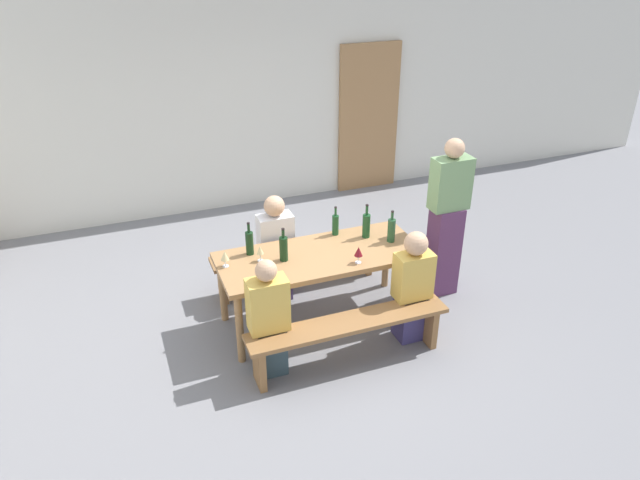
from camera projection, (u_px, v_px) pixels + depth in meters
name	position (u px, v px, depth m)	size (l,w,h in m)	color
ground_plane	(320.00, 319.00, 5.95)	(24.00, 24.00, 0.00)	slate
back_wall	(236.00, 89.00, 7.74)	(14.00, 0.20, 3.20)	silver
wooden_door	(369.00, 119.00, 8.47)	(0.90, 0.06, 2.10)	#9E7247
tasting_table	(320.00, 261.00, 5.63)	(1.94, 0.81, 0.75)	#9E7247
bench_near	(349.00, 330.00, 5.20)	(1.84, 0.30, 0.45)	olive
bench_far	(297.00, 256.00, 6.36)	(1.84, 0.30, 0.45)	olive
wine_bottle_0	(335.00, 224.00, 5.90)	(0.07, 0.07, 0.30)	#194723
wine_bottle_1	(391.00, 230.00, 5.76)	(0.08, 0.08, 0.33)	#234C2D
wine_bottle_2	(250.00, 242.00, 5.54)	(0.07, 0.07, 0.33)	#143319
wine_bottle_3	(366.00, 225.00, 5.84)	(0.08, 0.08, 0.35)	#194723
wine_bottle_4	(284.00, 248.00, 5.43)	(0.08, 0.08, 0.33)	#143319
wine_glass_0	(359.00, 252.00, 5.40)	(0.08, 0.08, 0.16)	silver
wine_glass_1	(225.00, 256.00, 5.34)	(0.08, 0.08, 0.16)	silver
wine_glass_2	(260.00, 251.00, 5.43)	(0.06, 0.06, 0.16)	silver
seated_guest_near_0	(269.00, 321.00, 5.03)	(0.34, 0.24, 1.11)	#33474F
seated_guest_near_1	(412.00, 288.00, 5.45)	(0.34, 0.24, 1.12)	navy
seated_guest_far_0	(276.00, 250.00, 6.05)	(0.35, 0.24, 1.16)	#513D71
standing_host	(447.00, 221.00, 6.04)	(0.39, 0.24, 1.70)	#573057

